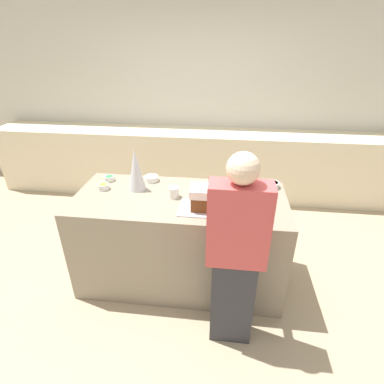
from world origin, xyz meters
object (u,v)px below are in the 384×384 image
at_px(candy_bowl_far_right, 109,178).
at_px(candy_bowl_near_tray_left, 104,186).
at_px(mug, 174,192).
at_px(candy_bowl_front_corner, 151,178).
at_px(person, 236,255).
at_px(cookbook, 233,194).
at_px(gingerbread_house, 203,197).
at_px(decorative_tree, 136,170).
at_px(candy_bowl_far_left, 272,184).
at_px(baking_tray, 203,208).

relative_size(candy_bowl_far_right, candy_bowl_near_tray_left, 0.96).
bearing_deg(candy_bowl_far_right, mug, -20.73).
xyz_separation_m(candy_bowl_far_right, candy_bowl_near_tray_left, (0.01, -0.18, 0.00)).
height_order(candy_bowl_front_corner, candy_bowl_near_tray_left, same).
xyz_separation_m(candy_bowl_near_tray_left, person, (1.20, -0.67, -0.12)).
bearing_deg(person, candy_bowl_near_tray_left, 150.84).
bearing_deg(cookbook, mug, -168.18).
xyz_separation_m(gingerbread_house, decorative_tree, (-0.63, 0.28, 0.09)).
relative_size(candy_bowl_far_left, mug, 1.46).
distance_m(baking_tray, cookbook, 0.37).
bearing_deg(candy_bowl_far_right, baking_tray, -24.13).
xyz_separation_m(gingerbread_house, candy_bowl_front_corner, (-0.54, 0.47, -0.08)).
distance_m(gingerbread_house, decorative_tree, 0.69).
xyz_separation_m(decorative_tree, candy_bowl_far_left, (1.22, 0.19, -0.16)).
relative_size(candy_bowl_far_left, cookbook, 0.85).
height_order(candy_bowl_far_right, candy_bowl_far_left, candy_bowl_far_left).
bearing_deg(gingerbread_house, candy_bowl_far_right, 155.89).
bearing_deg(cookbook, candy_bowl_front_corner, 166.43).
distance_m(candy_bowl_front_corner, candy_bowl_near_tray_left, 0.45).
xyz_separation_m(candy_bowl_near_tray_left, mug, (0.66, -0.07, 0.02)).
relative_size(decorative_tree, candy_bowl_far_left, 2.80).
height_order(candy_bowl_front_corner, person, person).
bearing_deg(candy_bowl_front_corner, mug, -47.84).
bearing_deg(gingerbread_house, candy_bowl_front_corner, 139.22).
bearing_deg(mug, candy_bowl_near_tray_left, 173.81).
bearing_deg(person, mug, 131.98).
height_order(candy_bowl_far_right, person, person).
height_order(candy_bowl_front_corner, cookbook, candy_bowl_front_corner).
relative_size(candy_bowl_near_tray_left, mug, 1.03).
height_order(baking_tray, candy_bowl_near_tray_left, candy_bowl_near_tray_left).
relative_size(candy_bowl_far_right, cookbook, 0.57).
relative_size(decorative_tree, person, 0.25).
distance_m(gingerbread_house, cookbook, 0.38).
height_order(decorative_tree, candy_bowl_near_tray_left, decorative_tree).
relative_size(candy_bowl_front_corner, candy_bowl_near_tray_left, 1.36).
distance_m(baking_tray, decorative_tree, 0.71).
bearing_deg(decorative_tree, person, -38.42).
bearing_deg(cookbook, decorative_tree, 179.80).
bearing_deg(gingerbread_house, candy_bowl_near_tray_left, 165.60).
relative_size(baking_tray, mug, 4.11).
height_order(baking_tray, cookbook, cookbook).
relative_size(gingerbread_house, candy_bowl_far_right, 2.82).
distance_m(cookbook, mug, 0.53).
bearing_deg(candy_bowl_near_tray_left, gingerbread_house, -14.40).
bearing_deg(candy_bowl_far_left, decorative_tree, -171.38).
xyz_separation_m(decorative_tree, candy_bowl_near_tray_left, (-0.31, -0.04, -0.16)).
distance_m(gingerbread_house, mug, 0.32).
relative_size(candy_bowl_far_right, candy_bowl_far_left, 0.68).
relative_size(candy_bowl_front_corner, person, 0.08).
height_order(candy_bowl_front_corner, candy_bowl_far_left, candy_bowl_far_left).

